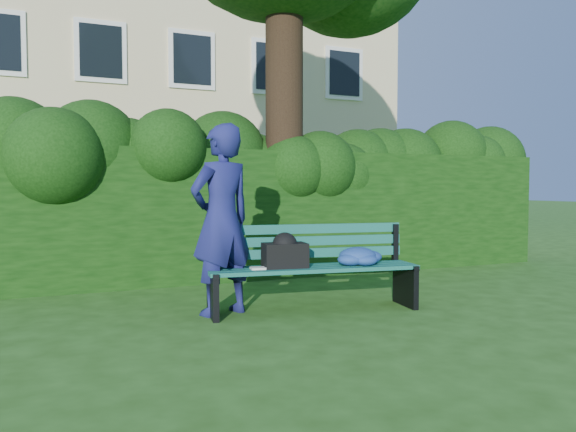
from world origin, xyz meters
name	(u,v)px	position (x,y,z in m)	size (l,w,h in m)	color
ground	(310,305)	(0.00, 0.00, 0.00)	(80.00, 80.00, 0.00)	#285017
apartment_building	(127,45)	(0.00, 13.99, 6.00)	(16.00, 8.08, 12.00)	beige
hedge	(244,214)	(0.00, 2.20, 0.90)	(10.00, 1.00, 1.80)	black
park_bench	(317,262)	(-0.03, -0.23, 0.51)	(2.25, 0.87, 0.89)	#0D4241
man_reading	(222,220)	(-1.00, -0.02, 0.96)	(0.70, 0.46, 1.93)	navy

